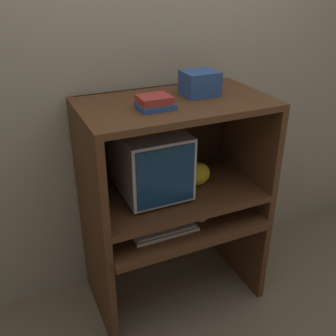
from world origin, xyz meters
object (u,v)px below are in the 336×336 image
at_px(snack_bag, 196,174).
at_px(storage_box, 200,83).
at_px(crt_monitor, 150,161).
at_px(mouse, 201,219).
at_px(keyboard, 164,229).
at_px(book_stack, 155,103).

bearing_deg(snack_bag, storage_box, 59.39).
bearing_deg(storage_box, snack_bag, -120.61).
height_order(crt_monitor, mouse, crt_monitor).
bearing_deg(mouse, keyboard, 178.99).
relative_size(keyboard, snack_bag, 2.18).
height_order(crt_monitor, book_stack, book_stack).
height_order(keyboard, storage_box, storage_box).
distance_m(keyboard, snack_bag, 0.39).
xyz_separation_m(keyboard, snack_bag, (0.29, 0.15, 0.23)).
xyz_separation_m(crt_monitor, book_stack, (-0.02, -0.13, 0.39)).
xyz_separation_m(keyboard, storage_box, (0.30, 0.18, 0.78)).
bearing_deg(mouse, snack_bag, 75.66).
bearing_deg(keyboard, crt_monitor, 90.22).
height_order(mouse, snack_bag, snack_bag).
xyz_separation_m(crt_monitor, storage_box, (0.31, -0.01, 0.42)).
bearing_deg(crt_monitor, book_stack, -97.20).
relative_size(mouse, book_stack, 0.39).
relative_size(mouse, storage_box, 0.37).
xyz_separation_m(crt_monitor, mouse, (0.25, -0.19, -0.35)).
distance_m(mouse, storage_box, 0.80).
height_order(keyboard, snack_bag, snack_bag).
relative_size(snack_bag, book_stack, 0.97).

